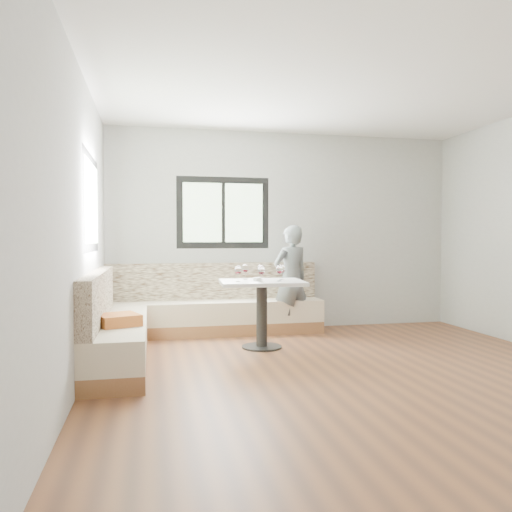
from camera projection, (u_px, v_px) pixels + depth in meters
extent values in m
cube|color=brown|center=(354.00, 373.00, 4.77)|extent=(5.00, 5.00, 0.01)
cube|color=white|center=(356.00, 78.00, 4.68)|extent=(5.00, 5.00, 0.01)
cube|color=#B7B7B2|center=(285.00, 231.00, 7.17)|extent=(5.00, 0.01, 2.80)
cube|color=#B7B7B2|center=(78.00, 225.00, 4.21)|extent=(0.01, 5.00, 2.80)
cube|color=black|center=(223.00, 213.00, 6.96)|extent=(1.30, 0.02, 1.00)
cube|color=black|center=(91.00, 203.00, 5.08)|extent=(0.02, 1.30, 1.00)
cube|color=brown|center=(215.00, 328.00, 6.73)|extent=(2.90, 0.55, 0.16)
cube|color=beige|center=(215.00, 312.00, 6.72)|extent=(2.90, 0.55, 0.29)
cube|color=beige|center=(213.00, 281.00, 6.91)|extent=(2.90, 0.14, 0.50)
cube|color=brown|center=(119.00, 356.00, 5.11)|extent=(0.55, 2.25, 0.16)
cube|color=beige|center=(119.00, 335.00, 5.11)|extent=(0.55, 2.25, 0.29)
cube|color=beige|center=(98.00, 297.00, 5.05)|extent=(0.14, 2.25, 0.50)
cube|color=#C28435|center=(118.00, 320.00, 4.81)|extent=(0.47, 0.47, 0.11)
cylinder|color=black|center=(262.00, 347.00, 5.88)|extent=(0.47, 0.47, 0.02)
cylinder|color=black|center=(262.00, 316.00, 5.87)|extent=(0.13, 0.13, 0.75)
cube|color=silver|center=(262.00, 282.00, 5.85)|extent=(1.02, 0.82, 0.04)
imported|color=slate|center=(291.00, 279.00, 6.78)|extent=(0.63, 0.52, 1.47)
cylinder|color=white|center=(258.00, 279.00, 5.84)|extent=(0.10, 0.10, 0.04)
sphere|color=black|center=(259.00, 278.00, 5.85)|extent=(0.02, 0.02, 0.02)
sphere|color=black|center=(256.00, 278.00, 5.84)|extent=(0.02, 0.02, 0.02)
sphere|color=black|center=(258.00, 278.00, 5.82)|extent=(0.02, 0.02, 0.02)
cylinder|color=white|center=(238.00, 282.00, 5.69)|extent=(0.06, 0.06, 0.01)
cylinder|color=white|center=(238.00, 278.00, 5.69)|extent=(0.01, 0.01, 0.08)
ellipsoid|color=white|center=(238.00, 270.00, 5.69)|extent=(0.08, 0.08, 0.10)
cylinder|color=#490209|center=(238.00, 272.00, 5.69)|extent=(0.06, 0.06, 0.02)
cylinder|color=white|center=(262.00, 282.00, 5.63)|extent=(0.06, 0.06, 0.01)
cylinder|color=white|center=(262.00, 278.00, 5.62)|extent=(0.01, 0.01, 0.08)
ellipsoid|color=white|center=(262.00, 270.00, 5.62)|extent=(0.08, 0.08, 0.10)
cylinder|color=#490209|center=(262.00, 273.00, 5.62)|extent=(0.06, 0.06, 0.02)
cylinder|color=white|center=(280.00, 281.00, 5.78)|extent=(0.06, 0.06, 0.01)
cylinder|color=white|center=(280.00, 277.00, 5.78)|extent=(0.01, 0.01, 0.08)
ellipsoid|color=white|center=(280.00, 270.00, 5.78)|extent=(0.08, 0.08, 0.10)
cylinder|color=#490209|center=(280.00, 272.00, 5.78)|extent=(0.06, 0.06, 0.02)
cylinder|color=white|center=(261.00, 280.00, 5.94)|extent=(0.06, 0.06, 0.01)
cylinder|color=white|center=(261.00, 276.00, 5.94)|extent=(0.01, 0.01, 0.08)
ellipsoid|color=white|center=(261.00, 269.00, 5.94)|extent=(0.08, 0.08, 0.10)
cylinder|color=#490209|center=(261.00, 271.00, 5.94)|extent=(0.06, 0.06, 0.02)
cylinder|color=white|center=(282.00, 280.00, 5.97)|extent=(0.06, 0.06, 0.01)
cylinder|color=white|center=(282.00, 276.00, 5.97)|extent=(0.01, 0.01, 0.08)
ellipsoid|color=white|center=(282.00, 269.00, 5.96)|extent=(0.08, 0.08, 0.10)
cylinder|color=#490209|center=(282.00, 271.00, 5.96)|extent=(0.06, 0.06, 0.02)
cylinder|color=white|center=(245.00, 279.00, 6.02)|extent=(0.06, 0.06, 0.01)
cylinder|color=white|center=(245.00, 276.00, 6.01)|extent=(0.01, 0.01, 0.08)
ellipsoid|color=white|center=(245.00, 268.00, 6.01)|extent=(0.08, 0.08, 0.10)
cylinder|color=#490209|center=(245.00, 270.00, 6.01)|extent=(0.06, 0.06, 0.02)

